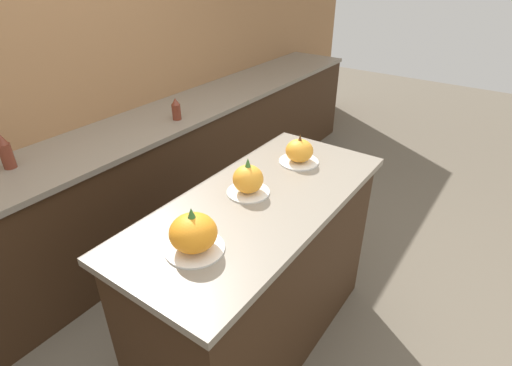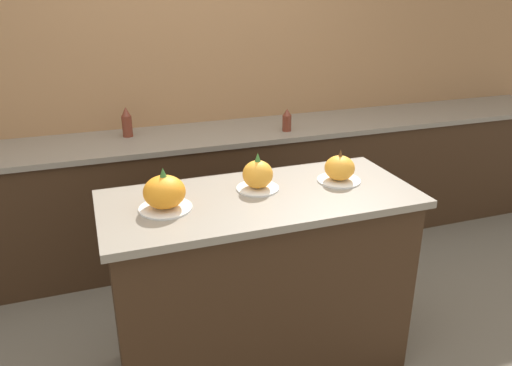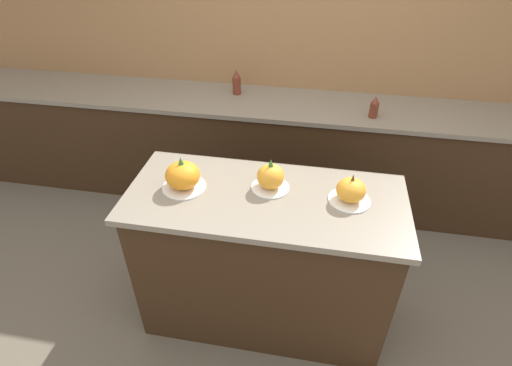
# 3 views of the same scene
# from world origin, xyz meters

# --- Properties ---
(ground_plane) EXTENTS (12.00, 12.00, 0.00)m
(ground_plane) POSITION_xyz_m (0.00, 0.00, 0.00)
(ground_plane) COLOR #665B4C
(wall_back) EXTENTS (8.00, 0.06, 2.50)m
(wall_back) POSITION_xyz_m (0.00, 1.60, 1.25)
(wall_back) COLOR #9E7047
(wall_back) RESTS_ON ground_plane
(kitchen_island) EXTENTS (1.44, 0.64, 0.95)m
(kitchen_island) POSITION_xyz_m (0.00, 0.00, 0.48)
(kitchen_island) COLOR #382314
(kitchen_island) RESTS_ON ground_plane
(back_counter) EXTENTS (6.00, 0.60, 0.89)m
(back_counter) POSITION_xyz_m (0.00, 1.27, 0.45)
(back_counter) COLOR #382314
(back_counter) RESTS_ON ground_plane
(pumpkin_cake_left) EXTENTS (0.23, 0.23, 0.19)m
(pumpkin_cake_left) POSITION_xyz_m (-0.43, -0.00, 1.02)
(pumpkin_cake_left) COLOR white
(pumpkin_cake_left) RESTS_ON kitchen_island
(pumpkin_cake_center) EXTENTS (0.20, 0.20, 0.18)m
(pumpkin_cake_center) POSITION_xyz_m (0.01, 0.08, 1.02)
(pumpkin_cake_center) COLOR white
(pumpkin_cake_center) RESTS_ON kitchen_island
(pumpkin_cake_right) EXTENTS (0.21, 0.21, 0.16)m
(pumpkin_cake_right) POSITION_xyz_m (0.42, 0.04, 1.01)
(pumpkin_cake_right) COLOR white
(pumpkin_cake_right) RESTS_ON kitchen_island
(bottle_tall) EXTENTS (0.07, 0.07, 0.20)m
(bottle_tall) POSITION_xyz_m (-0.45, 1.37, 0.99)
(bottle_tall) COLOR maroon
(bottle_tall) RESTS_ON back_counter
(bottle_short) EXTENTS (0.06, 0.06, 0.16)m
(bottle_short) POSITION_xyz_m (0.61, 1.14, 0.96)
(bottle_short) COLOR maroon
(bottle_short) RESTS_ON back_counter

